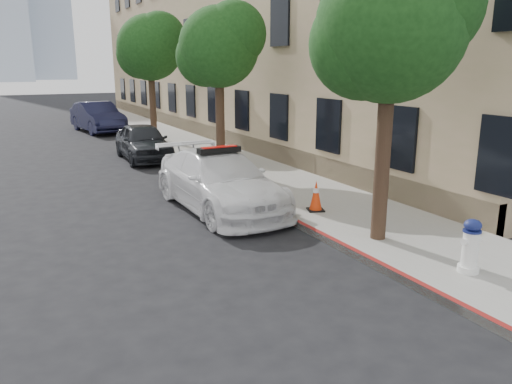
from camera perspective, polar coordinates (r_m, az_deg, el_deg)
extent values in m
plane|color=black|center=(10.73, -5.42, -5.20)|extent=(120.00, 120.00, 0.00)
cube|color=gray|center=(21.04, -6.63, 4.63)|extent=(3.20, 50.00, 0.15)
cube|color=maroon|center=(20.55, -10.65, 4.25)|extent=(0.12, 50.00, 0.15)
cube|color=tan|center=(27.66, 0.54, 17.25)|extent=(8.00, 36.00, 10.00)
cylinder|color=black|center=(10.10, 14.27, 3.76)|extent=(0.30, 0.30, 3.30)
sphere|color=#143A12|center=(9.97, 15.17, 17.73)|extent=(2.80, 2.80, 2.80)
sphere|color=#143A12|center=(10.06, 18.33, 19.78)|extent=(2.24, 2.24, 2.24)
sphere|color=#143A12|center=(9.96, 12.30, 16.17)|extent=(2.10, 2.10, 2.10)
cylinder|color=black|center=(16.88, -4.12, 8.05)|extent=(0.30, 0.30, 3.19)
sphere|color=#143A12|center=(16.79, -4.27, 16.20)|extent=(2.60, 2.60, 2.60)
sphere|color=#143A12|center=(16.70, -2.54, 17.61)|extent=(2.08, 2.08, 2.08)
sphere|color=#143A12|center=(16.92, -5.79, 15.14)|extent=(1.95, 1.95, 1.95)
cylinder|color=black|center=(24.39, -11.73, 9.97)|extent=(0.30, 0.30, 3.41)
sphere|color=#143A12|center=(24.34, -12.04, 15.85)|extent=(3.00, 3.00, 3.00)
sphere|color=#143A12|center=(24.18, -10.94, 16.86)|extent=(2.40, 2.40, 2.40)
sphere|color=#143A12|center=(24.53, -13.01, 15.08)|extent=(2.25, 2.25, 2.25)
imported|color=white|center=(12.64, -4.17, 1.28)|extent=(2.16, 5.08, 1.46)
cube|color=black|center=(12.49, -4.23, 4.82)|extent=(1.11, 0.30, 0.14)
cube|color=#A50A07|center=(12.48, -4.24, 5.09)|extent=(0.90, 0.24, 0.06)
imported|color=black|center=(19.84, -12.77, 5.62)|extent=(1.80, 4.16, 1.40)
imported|color=black|center=(28.93, -17.64, 8.16)|extent=(2.32, 5.10, 1.62)
cylinder|color=white|center=(9.33, 23.07, -8.05)|extent=(0.36, 0.36, 0.11)
cylinder|color=white|center=(9.20, 23.29, -5.94)|extent=(0.27, 0.27, 0.62)
ellipsoid|color=navy|center=(9.07, 23.54, -3.50)|extent=(0.29, 0.29, 0.20)
cylinder|color=white|center=(9.16, 23.37, -5.12)|extent=(0.38, 0.12, 0.11)
cylinder|color=white|center=(9.16, 23.37, -5.12)|extent=(0.11, 0.20, 0.11)
cube|color=black|center=(12.19, 6.82, -2.02)|extent=(0.50, 0.50, 0.03)
cone|color=#F6390C|center=(12.09, 6.87, -0.34)|extent=(0.30, 0.30, 0.71)
cylinder|color=white|center=(12.06, 6.89, 0.20)|extent=(0.16, 0.16, 0.11)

